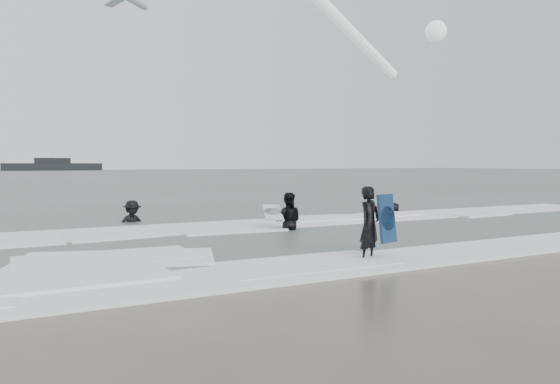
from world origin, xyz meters
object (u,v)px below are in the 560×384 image
surfer_right_near (372,211)px  airshow_jet (318,18)px  surfer_wading (288,231)px  surfer_right_far (394,212)px  surfer_centre (369,261)px  vessel_horizon (53,166)px  surfer_breaker (132,224)px

surfer_right_near → airshow_jet: airshow_jet is taller
surfer_wading → surfer_right_far: bearing=-121.3°
surfer_centre → vessel_horizon: vessel_horizon is taller
surfer_breaker → surfer_wading: bearing=-54.0°
vessel_horizon → surfer_centre: bearing=-93.2°
surfer_breaker → surfer_right_near: 9.67m
airshow_jet → surfer_breaker: bearing=-129.2°
surfer_centre → surfer_wading: 4.98m
surfer_wading → surfer_right_far: 7.39m
surfer_centre → surfer_wading: size_ratio=0.91×
surfer_breaker → surfer_right_near: surfer_right_near is taller
airshow_jet → surfer_wading: bearing=-123.1°
surfer_centre → airshow_jet: bearing=39.1°
surfer_right_near → airshow_jet: bearing=-145.3°
surfer_right_near → airshow_jet: 45.77m
surfer_centre → surfer_right_far: surfer_right_far is taller
surfer_right_near → vessel_horizon: size_ratio=0.06×
surfer_breaker → vessel_horizon: bearing=80.7°
surfer_centre → surfer_breaker: bearing=86.3°
surfer_centre → surfer_right_near: size_ratio=0.93×
surfer_wading → airshow_jet: airshow_jet is taller
surfer_right_near → airshow_jet: size_ratio=0.04×
surfer_right_near → surfer_right_far: bearing=88.9°
surfer_breaker → surfer_right_far: size_ratio=1.05×
surfer_breaker → surfer_centre: bearing=-78.6°
surfer_wading → vessel_horizon: (7.57, 143.86, 1.27)m
surfer_breaker → surfer_right_near: size_ratio=1.00×
surfer_centre → surfer_breaker: (-2.60, 8.92, 0.00)m
surfer_wading → surfer_breaker: 5.31m
surfer_right_far → vessel_horizon: bearing=-114.0°
surfer_wading → surfer_right_far: (6.62, 3.28, 0.00)m
surfer_breaker → vessel_horizon: size_ratio=0.06×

